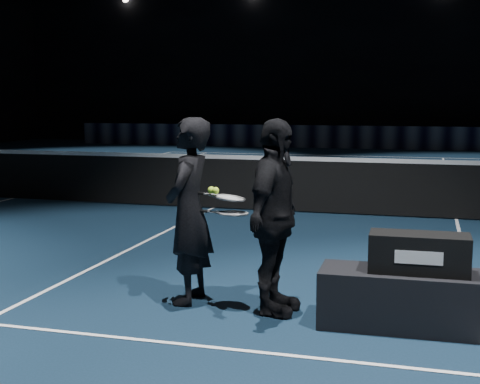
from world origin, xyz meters
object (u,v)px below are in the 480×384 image
object	(u,v)px
racket_bag	(419,253)
tennis_balls	(214,189)
player_bench	(417,300)
player_b	(274,217)
player_a	(189,211)
racket_lower	(233,213)
racket_upper	(230,198)

from	to	relation	value
racket_bag	tennis_balls	xyz separation A→B (m)	(-1.83, 0.17, 0.45)
player_bench	player_b	world-z (taller)	player_b
player_bench	tennis_balls	bearing A→B (deg)	173.62
player_a	tennis_balls	world-z (taller)	player_a
tennis_balls	player_bench	bearing A→B (deg)	-5.37
player_a	racket_lower	distance (m)	0.45
racket_bag	player_b	size ratio (longest dim) A/B	0.46
tennis_balls	racket_bag	bearing A→B (deg)	-5.37
player_bench	player_a	xyz separation A→B (m)	(-2.09, 0.20, 0.63)
player_bench	player_b	distance (m)	1.40
racket_bag	player_a	xyz separation A→B (m)	(-2.09, 0.20, 0.22)
player_bench	racket_lower	size ratio (longest dim) A/B	2.38
player_a	tennis_balls	bearing A→B (deg)	82.99
racket_bag	player_a	bearing A→B (deg)	173.48
player_a	player_b	bearing A→B (deg)	81.86
player_bench	tennis_balls	world-z (taller)	tennis_balls
racket_bag	player_b	bearing A→B (deg)	174.94
player_b	tennis_balls	bearing A→B (deg)	87.07
player_b	tennis_balls	size ratio (longest dim) A/B	14.51
player_b	racket_bag	bearing A→B (deg)	-88.83
player_b	tennis_balls	world-z (taller)	player_b
racket_lower	player_b	bearing A→B (deg)	0.00
player_a	player_b	world-z (taller)	same
player_a	racket_bag	bearing A→B (deg)	84.02
racket_lower	racket_upper	xyz separation A→B (m)	(-0.04, 0.05, 0.13)
racket_upper	tennis_balls	bearing A→B (deg)	-170.43
racket_lower	tennis_balls	world-z (taller)	tennis_balls
racket_upper	tennis_balls	xyz separation A→B (m)	(-0.15, -0.02, 0.08)
player_a	racket_upper	world-z (taller)	player_a
player_a	racket_lower	world-z (taller)	player_a
tennis_balls	player_a	bearing A→B (deg)	173.45
tennis_balls	player_b	bearing A→B (deg)	-8.15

